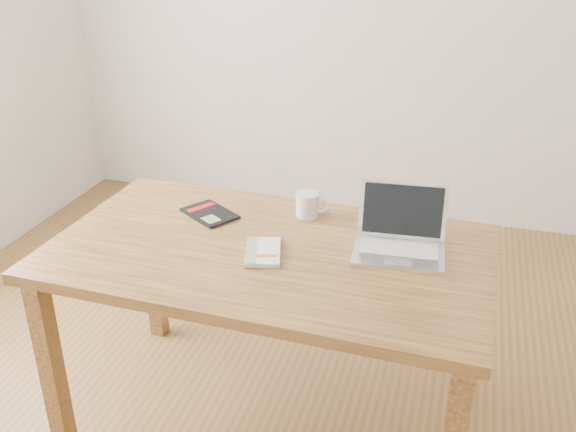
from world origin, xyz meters
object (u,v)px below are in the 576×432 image
(laptop, at_px, (400,237))
(white_guidebook, at_px, (263,252))
(desk, at_px, (269,271))
(black_guidebook, at_px, (210,213))
(coffee_mug, at_px, (308,204))

(laptop, bearing_deg, white_guidebook, -163.84)
(desk, xyz_separation_m, black_guidebook, (-0.30, 0.19, 0.10))
(white_guidebook, xyz_separation_m, coffee_mug, (0.07, 0.33, 0.04))
(laptop, relative_size, coffee_mug, 2.59)
(white_guidebook, height_order, black_guidebook, white_guidebook)
(white_guidebook, relative_size, black_guidebook, 0.86)
(coffee_mug, bearing_deg, white_guidebook, -111.41)
(white_guidebook, bearing_deg, desk, 64.72)
(desk, distance_m, coffee_mug, 0.32)
(white_guidebook, bearing_deg, coffee_mug, 61.96)
(laptop, xyz_separation_m, coffee_mug, (-0.36, 0.17, 0.00))
(black_guidebook, xyz_separation_m, laptop, (0.73, -0.07, 0.04))
(white_guidebook, distance_m, coffee_mug, 0.34)
(desk, distance_m, white_guidebook, 0.11)
(laptop, height_order, coffee_mug, laptop)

